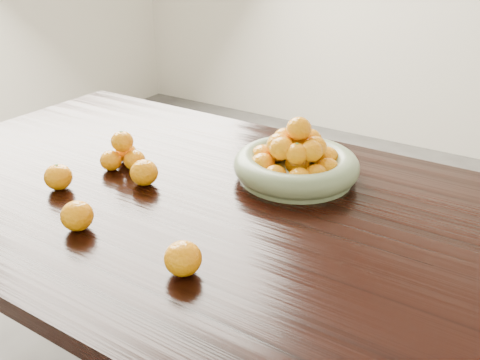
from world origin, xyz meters
The scene contains 7 objects.
dining_table centered at (0.00, 0.00, 0.66)m, with size 2.00×1.00×0.75m.
fruit_bowl centered at (0.00, 0.21, 0.79)m, with size 0.32×0.32×0.16m.
orange_pyramid centered at (-0.41, 0.02, 0.79)m, with size 0.11×0.12×0.10m.
loose_orange_0 centered at (-0.45, -0.16, 0.78)m, with size 0.07×0.07×0.06m, color orange.
loose_orange_1 centered at (-0.26, -0.27, 0.78)m, with size 0.07×0.07×0.06m, color orange.
loose_orange_2 centered at (0.02, -0.27, 0.78)m, with size 0.07×0.07×0.07m, color orange.
loose_orange_3 centered at (-0.29, -0.03, 0.78)m, with size 0.07×0.07×0.06m, color orange.
Camera 1 is at (0.55, -0.90, 1.33)m, focal length 40.00 mm.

